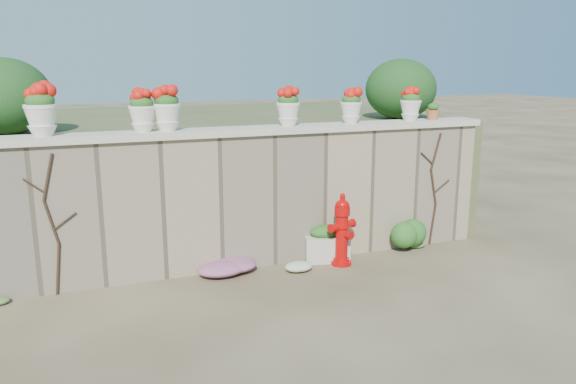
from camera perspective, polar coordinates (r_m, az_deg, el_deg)
name	(u,v)px	position (r m, az deg, el deg)	size (l,w,h in m)	color
ground	(288,310)	(7.16, 0.02, -11.94)	(80.00, 80.00, 0.00)	#483A24
stone_wall	(245,201)	(8.44, -4.40, -0.90)	(8.00, 0.40, 2.00)	gray
wall_cap	(244,131)	(8.26, -4.53, 6.20)	(8.10, 0.52, 0.10)	beige
raised_fill	(199,166)	(11.48, -9.06, 2.66)	(9.00, 6.00, 2.00)	#384C23
back_shrub_left	(5,97)	(9.11, -26.84, 8.65)	(1.30, 1.30, 1.10)	#143814
back_shrub_right	(401,89)	(10.74, 11.39, 10.21)	(1.30, 1.30, 1.10)	#143814
vine_left	(52,223)	(7.90, -22.81, -2.92)	(0.60, 0.04, 1.91)	black
vine_right	(434,188)	(9.67, 14.61, 0.44)	(0.60, 0.04, 1.91)	black
fire_hydrant	(342,229)	(8.55, 5.51, -3.81)	(0.48, 0.34, 1.11)	#B70707
planter_box	(326,244)	(8.81, 3.91, -5.27)	(0.76, 0.55, 0.57)	beige
green_shrub	(408,232)	(9.39, 12.06, -4.01)	(0.68, 0.62, 0.65)	#1E5119
magenta_clump	(224,265)	(8.33, -6.53, -7.42)	(0.97, 0.64, 0.26)	#CD29B0
white_flowers	(302,267)	(8.33, 1.45, -7.62)	(0.49, 0.39, 0.18)	white
urn_pot_0	(41,111)	(7.89, -23.82, 7.56)	(0.42, 0.42, 0.65)	silver
urn_pot_1	(142,111)	(7.94, -14.61, 7.96)	(0.36, 0.36, 0.57)	silver
urn_pot_2	(167,109)	(7.98, -12.21, 8.23)	(0.39, 0.39, 0.60)	silver
urn_pot_3	(288,107)	(8.45, 0.02, 8.61)	(0.36, 0.36, 0.56)	silver
urn_pot_4	(351,106)	(8.89, 6.43, 8.65)	(0.34, 0.34, 0.53)	silver
urn_pot_5	(411,104)	(9.44, 12.36, 8.70)	(0.34, 0.34, 0.54)	silver
terracotta_pot	(433,112)	(9.70, 14.51, 7.85)	(0.22, 0.22, 0.27)	#AC5A34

